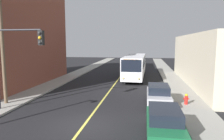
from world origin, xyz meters
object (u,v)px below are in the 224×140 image
(parked_car_silver, at_px, (158,95))
(fire_hydrant, at_px, (186,99))
(parked_car_green, at_px, (164,123))
(utility_pole_near, at_px, (2,34))
(city_bus, at_px, (135,65))
(traffic_signal_left_corner, at_px, (15,52))

(parked_car_silver, height_order, fire_hydrant, parked_car_silver)
(parked_car_green, relative_size, utility_pole_near, 0.44)
(city_bus, height_order, traffic_signal_left_corner, traffic_signal_left_corner)
(traffic_signal_left_corner, bearing_deg, city_bus, 65.12)
(parked_car_silver, xyz_separation_m, utility_pole_near, (-12.13, -1.88, 4.78))
(parked_car_green, relative_size, traffic_signal_left_corner, 0.73)
(parked_car_silver, bearing_deg, fire_hydrant, 0.37)
(utility_pole_near, xyz_separation_m, traffic_signal_left_corner, (2.03, -1.42, -1.32))
(parked_car_green, height_order, utility_pole_near, utility_pole_near)
(fire_hydrant, bearing_deg, traffic_signal_left_corner, -164.86)
(parked_car_green, xyz_separation_m, parked_car_silver, (0.05, 6.04, 0.00))
(city_bus, bearing_deg, fire_hydrant, -70.45)
(utility_pole_near, relative_size, traffic_signal_left_corner, 1.66)
(city_bus, relative_size, traffic_signal_left_corner, 2.04)
(parked_car_silver, distance_m, fire_hydrant, 2.17)
(parked_car_green, bearing_deg, utility_pole_near, 161.00)
(city_bus, bearing_deg, parked_car_green, -82.74)
(utility_pole_near, bearing_deg, city_bus, 57.26)
(parked_car_silver, height_order, traffic_signal_left_corner, traffic_signal_left_corner)
(parked_car_green, bearing_deg, fire_hydrant, 69.92)
(utility_pole_near, relative_size, fire_hydrant, 11.83)
(city_bus, bearing_deg, utility_pole_near, -122.74)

